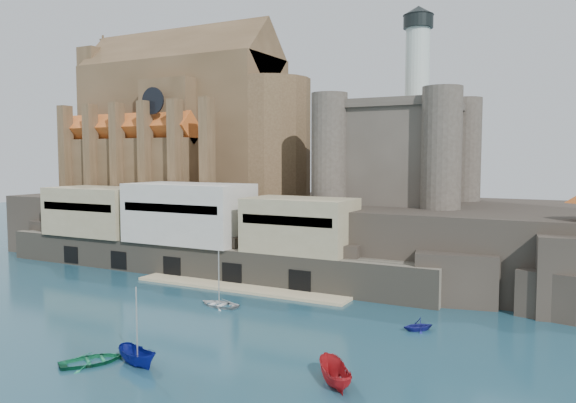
{
  "coord_description": "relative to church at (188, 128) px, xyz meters",
  "views": [
    {
      "loc": [
        40.33,
        -41.72,
        16.87
      ],
      "look_at": [
        1.81,
        32.0,
        10.24
      ],
      "focal_mm": 35.0,
      "sensor_mm": 36.0,
      "label": 1
    }
  ],
  "objects": [
    {
      "name": "quay",
      "position": [
        13.94,
        -18.78,
        -16.06
      ],
      "size": [
        70.0,
        12.0,
        13.05
      ],
      "color": "#625C4F",
      "rests_on": "ground"
    },
    {
      "name": "boat_5",
      "position": [
        48.73,
        -46.01,
        -22.13
      ],
      "size": [
        2.69,
        2.7,
        5.03
      ],
      "primitive_type": "imported",
      "rotation": [
        0.0,
        0.0,
        3.81
      ],
      "color": "#A7181D",
      "rests_on": "ground"
    },
    {
      "name": "boat_7",
      "position": [
        50.93,
        -30.29,
        -22.13
      ],
      "size": [
        2.98,
        3.04,
        3.07
      ],
      "primitive_type": "imported",
      "rotation": [
        0.0,
        0.0,
        5.45
      ],
      "color": "navy",
      "rests_on": "ground"
    },
    {
      "name": "boat_3",
      "position": [
        29.51,
        -51.33,
        -22.13
      ],
      "size": [
        3.69,
        2.9,
        5.18
      ],
      "primitive_type": "imported",
      "rotation": [
        0.0,
        0.0,
        2.57
      ],
      "color": "#16784D",
      "rests_on": "ground"
    },
    {
      "name": "boat_6",
      "position": [
        28.57,
        -31.79,
        -22.13
      ],
      "size": [
        1.43,
        3.65,
        4.98
      ],
      "primitive_type": "imported",
      "rotation": [
        0.0,
        0.0,
        4.6
      ],
      "color": "silver",
      "rests_on": "ground"
    },
    {
      "name": "ground",
      "position": [
        24.13,
        -41.85,
        -22.13
      ],
      "size": [
        300.0,
        300.0,
        0.0
      ],
      "primitive_type": "plane",
      "color": "#173B4C",
      "rests_on": "ground"
    },
    {
      "name": "church",
      "position": [
        0.0,
        0.0,
        0.0
      ],
      "size": [
        47.0,
        25.93,
        30.51
      ],
      "color": "brown",
      "rests_on": "promontory"
    },
    {
      "name": "boat_2",
      "position": [
        32.99,
        -49.83,
        -22.13
      ],
      "size": [
        2.29,
        2.26,
        4.74
      ],
      "primitive_type": "imported",
      "rotation": [
        0.0,
        0.0,
        1.26
      ],
      "color": "navy",
      "rests_on": "ground"
    },
    {
      "name": "castle_keep",
      "position": [
        40.21,
        -0.78,
        -3.81
      ],
      "size": [
        21.2,
        21.2,
        29.3
      ],
      "color": "#443D35",
      "rests_on": "promontory"
    },
    {
      "name": "promontory",
      "position": [
        23.94,
        -2.48,
        -17.2
      ],
      "size": [
        100.0,
        36.0,
        10.0
      ],
      "color": "black",
      "rests_on": "ground"
    }
  ]
}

